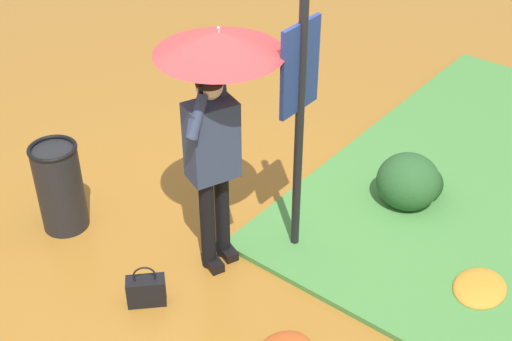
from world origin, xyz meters
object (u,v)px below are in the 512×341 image
(info_sign_post, at_px, (299,99))
(handbag, at_px, (146,290))
(trash_bin, at_px, (60,187))
(person_with_umbrella, at_px, (216,92))

(info_sign_post, height_order, handbag, info_sign_post)
(info_sign_post, xyz_separation_m, trash_bin, (-1.04, 1.76, -1.03))
(person_with_umbrella, relative_size, info_sign_post, 0.89)
(person_with_umbrella, height_order, handbag, person_with_umbrella)
(handbag, xyz_separation_m, trash_bin, (0.22, 1.26, 0.29))
(info_sign_post, distance_m, trash_bin, 2.29)
(handbag, bearing_deg, info_sign_post, -21.42)
(person_with_umbrella, distance_m, info_sign_post, 0.63)
(person_with_umbrella, distance_m, trash_bin, 1.85)
(person_with_umbrella, height_order, info_sign_post, info_sign_post)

